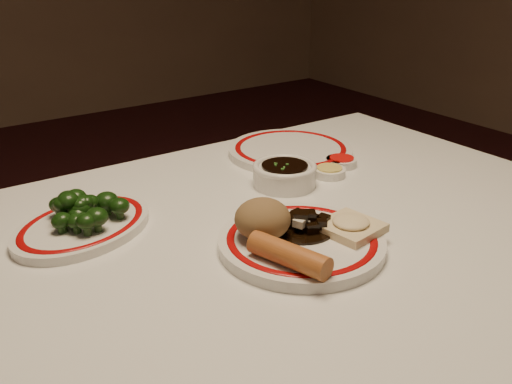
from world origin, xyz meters
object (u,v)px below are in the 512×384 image
object	(u,v)px
dining_table	(282,284)
stirfry_heap	(301,223)
fried_wonton	(351,225)
broccoli_pile	(83,208)
soy_bowl	(285,175)
broccoli_plate	(83,226)
rice_mound	(263,219)
spring_roll	(289,255)
main_plate	(301,242)

from	to	relation	value
dining_table	stirfry_heap	bearing A→B (deg)	-64.88
fried_wonton	broccoli_pile	distance (m)	0.42
soy_bowl	fried_wonton	bearing A→B (deg)	-102.87
fried_wonton	broccoli_plate	bearing A→B (deg)	140.25
broccoli_plate	fried_wonton	bearing A→B (deg)	-39.75
fried_wonton	stirfry_heap	xyz separation A→B (m)	(-0.06, 0.05, 0.00)
dining_table	soy_bowl	world-z (taller)	soy_bowl
dining_table	fried_wonton	bearing A→B (deg)	-46.76
soy_bowl	rice_mound	bearing A→B (deg)	-135.22
dining_table	broccoli_plate	size ratio (longest dim) A/B	4.08
rice_mound	broccoli_pile	world-z (taller)	rice_mound
spring_roll	stirfry_heap	distance (m)	0.11
dining_table	broccoli_plate	xyz separation A→B (m)	(-0.25, 0.20, 0.10)
dining_table	spring_roll	bearing A→B (deg)	-124.08
dining_table	broccoli_plate	world-z (taller)	broccoli_plate
main_plate	stirfry_heap	distance (m)	0.03
broccoli_plate	dining_table	bearing A→B (deg)	-37.49
spring_roll	stirfry_heap	xyz separation A→B (m)	(0.08, 0.07, -0.01)
fried_wonton	soy_bowl	size ratio (longest dim) A/B	0.81
dining_table	broccoli_pile	size ratio (longest dim) A/B	9.69
fried_wonton	soy_bowl	xyz separation A→B (m)	(0.05, 0.24, -0.01)
dining_table	broccoli_plate	bearing A→B (deg)	142.51
spring_roll	broccoli_pile	xyz separation A→B (m)	(-0.18, 0.30, 0.01)
broccoli_plate	stirfry_heap	bearing A→B (deg)	-39.76
dining_table	broccoli_pile	distance (m)	0.34
dining_table	rice_mound	world-z (taller)	rice_mound
main_plate	broccoli_pile	xyz separation A→B (m)	(-0.25, 0.25, 0.03)
main_plate	stirfry_heap	bearing A→B (deg)	54.24
dining_table	soy_bowl	distance (m)	0.23
rice_mound	fried_wonton	xyz separation A→B (m)	(0.12, -0.06, -0.02)
broccoli_plate	broccoli_pile	world-z (taller)	broccoli_pile
main_plate	spring_roll	size ratio (longest dim) A/B	2.59
main_plate	soy_bowl	size ratio (longest dim) A/B	2.67
fried_wonton	stirfry_heap	distance (m)	0.08
dining_table	main_plate	bearing A→B (deg)	-93.68
dining_table	broccoli_plate	distance (m)	0.34
dining_table	spring_roll	xyz separation A→B (m)	(-0.07, -0.10, 0.13)
dining_table	fried_wonton	size ratio (longest dim) A/B	12.45
main_plate	stirfry_heap	xyz separation A→B (m)	(0.02, 0.02, 0.02)
main_plate	broccoli_pile	distance (m)	0.35
dining_table	spring_roll	world-z (taller)	spring_roll
fried_wonton	main_plate	bearing A→B (deg)	160.36
dining_table	stirfry_heap	distance (m)	0.12
main_plate	rice_mound	size ratio (longest dim) A/B	3.77
main_plate	rice_mound	world-z (taller)	rice_mound
spring_roll	broccoli_plate	xyz separation A→B (m)	(-0.19, 0.30, -0.03)
dining_table	stirfry_heap	size ratio (longest dim) A/B	11.00
main_plate	broccoli_pile	world-z (taller)	broccoli_pile
dining_table	stirfry_heap	world-z (taller)	stirfry_heap
stirfry_heap	soy_bowl	xyz separation A→B (m)	(0.11, 0.19, -0.01)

